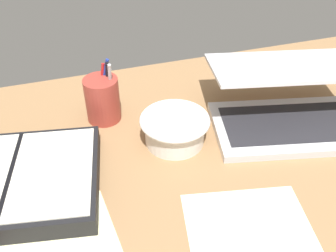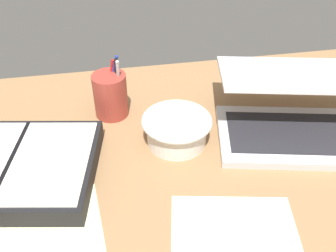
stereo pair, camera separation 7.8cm
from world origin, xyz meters
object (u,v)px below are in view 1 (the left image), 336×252
Objects in this scene: pen_cup at (103,99)px; planner at (13,182)px; bowl at (175,128)px; laptop at (287,105)px.

pen_cup is 0.41× the size of planner.
pen_cup is at bearing 134.76° from bowl.
planner is (-20.70, -18.12, -3.34)cm from pen_cup.
laptop is at bearing 13.46° from planner.
laptop is 1.11× the size of planner.
bowl is (-27.43, 1.08, -1.19)cm from laptop.
bowl is at bearing -45.24° from pen_cup.
pen_cup is at bearing 51.42° from planner.
bowl is at bearing -169.58° from laptop.
bowl is 19.21cm from pen_cup.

